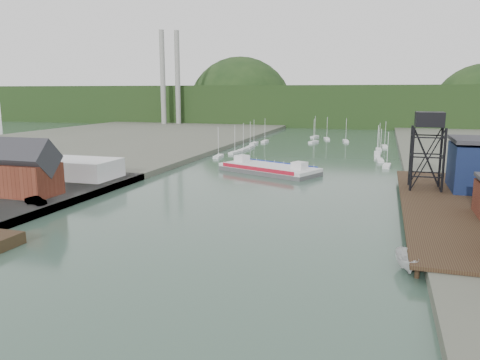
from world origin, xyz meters
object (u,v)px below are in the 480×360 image
Objects in this scene: harbor_building at (26,173)px; chain_ferry at (269,169)px; lift_tower at (429,124)px; motorboat at (407,262)px.

harbor_building is 62.64m from chain_ferry.
lift_tower reaches higher than chain_ferry.
harbor_building is 0.76× the size of lift_tower.
harbor_building is at bearing -160.02° from lift_tower.
motorboat is (71.90, -15.90, -4.88)m from harbor_building.
lift_tower is at bearing 73.80° from motorboat.
motorboat is (-5.10, -43.90, -14.44)m from lift_tower.
chain_ferry is at bearing 52.24° from harbor_building.
chain_ferry reaches higher than motorboat.
chain_ferry is 73.43m from motorboat.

